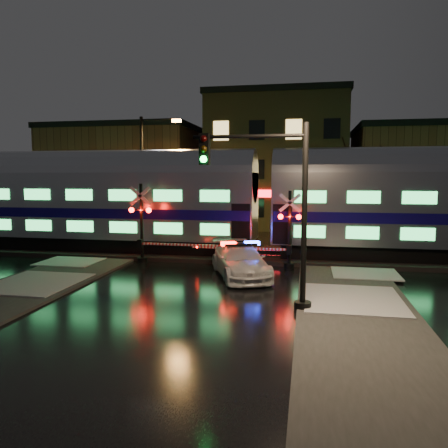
{
  "coord_description": "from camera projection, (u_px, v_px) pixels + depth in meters",
  "views": [
    {
      "loc": [
        4.77,
        -19.29,
        4.64
      ],
      "look_at": [
        0.61,
        2.5,
        2.2
      ],
      "focal_mm": 35.0,
      "sensor_mm": 36.0,
      "label": 1
    }
  ],
  "objects": [
    {
      "name": "crossing_signal_right",
      "position": [
        282.0,
        237.0,
        21.64
      ],
      "size": [
        5.55,
        0.65,
        3.93
      ],
      "color": "black",
      "rests_on": "ground"
    },
    {
      "name": "traffic_light",
      "position": [
        274.0,
        212.0,
        14.88
      ],
      "size": [
        4.15,
        0.73,
        6.41
      ],
      "rotation": [
        0.0,
        0.0,
        0.1
      ],
      "color": "black",
      "rests_on": "ground"
    },
    {
      "name": "police_car",
      "position": [
        240.0,
        261.0,
        20.16
      ],
      "size": [
        3.79,
        5.49,
        1.64
      ],
      "rotation": [
        0.0,
        0.0,
        0.38
      ],
      "color": "silver",
      "rests_on": "ground"
    },
    {
      "name": "ground",
      "position": [
        201.0,
        277.0,
        20.23
      ],
      "size": [
        120.0,
        120.0,
        0.0
      ],
      "primitive_type": "plane",
      "color": "black",
      "rests_on": "ground"
    },
    {
      "name": "sidewalk_right",
      "position": [
        363.0,
        329.0,
        13.16
      ],
      "size": [
        4.0,
        20.0,
        0.12
      ],
      "primitive_type": "cube",
      "color": "#2D2D2D",
      "rests_on": "ground"
    },
    {
      "name": "building_mid",
      "position": [
        278.0,
        164.0,
        41.2
      ],
      "size": [
        12.0,
        11.0,
        11.5
      ],
      "primitive_type": "cube",
      "color": "brown",
      "rests_on": "ground"
    },
    {
      "name": "building_left",
      "position": [
        127.0,
        177.0,
        43.64
      ],
      "size": [
        14.0,
        10.0,
        9.0
      ],
      "primitive_type": "cube",
      "color": "brown",
      "rests_on": "ground"
    },
    {
      "name": "streetlight",
      "position": [
        146.0,
        171.0,
        29.59
      ],
      "size": [
        2.88,
        0.3,
        8.61
      ],
      "color": "black",
      "rests_on": "ground"
    },
    {
      "name": "building_right",
      "position": [
        425.0,
        181.0,
        38.46
      ],
      "size": [
        12.0,
        10.0,
        8.5
      ],
      "primitive_type": "cube",
      "color": "brown",
      "rests_on": "ground"
    },
    {
      "name": "crossing_signal_left",
      "position": [
        147.0,
        231.0,
        22.94
      ],
      "size": [
        6.0,
        0.67,
        4.25
      ],
      "color": "black",
      "rests_on": "ground"
    },
    {
      "name": "train",
      "position": [
        264.0,
        199.0,
        24.29
      ],
      "size": [
        51.0,
        3.12,
        5.92
      ],
      "color": "black",
      "rests_on": "ballast"
    },
    {
      "name": "ballast",
      "position": [
        222.0,
        255.0,
        25.1
      ],
      "size": [
        90.0,
        4.2,
        0.24
      ],
      "primitive_type": "cube",
      "color": "black",
      "rests_on": "ground"
    }
  ]
}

